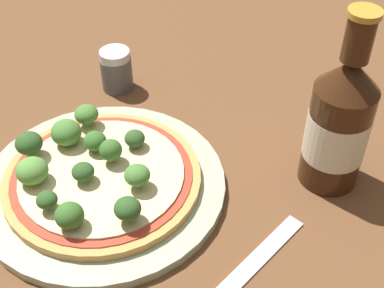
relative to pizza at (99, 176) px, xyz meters
The scene contains 18 objects.
ground_plane 0.02m from the pizza, 66.84° to the left, with size 3.00×3.00×0.00m, color brown.
plate 0.01m from the pizza, ahead, with size 0.28×0.28×0.01m.
pizza is the anchor object (origin of this frame).
broccoli_floret_0 0.08m from the pizza, 74.71° to the right, with size 0.03×0.03×0.03m.
broccoli_floret_1 0.09m from the pizza, 132.87° to the left, with size 0.03×0.03×0.03m.
broccoli_floret_2 0.04m from the pizza, 127.59° to the left, with size 0.03×0.03×0.02m.
broccoli_floret_3 0.03m from the pizza, 104.95° to the right, with size 0.02×0.02×0.02m.
broccoli_floret_4 0.06m from the pizza, 74.64° to the left, with size 0.02×0.02×0.02m.
broccoli_floret_5 0.07m from the pizza, 158.06° to the left, with size 0.04×0.04×0.03m.
broccoli_floret_6 0.07m from the pizza, 140.57° to the right, with size 0.04×0.04×0.03m.
broccoli_floret_7 0.09m from the pizza, 32.70° to the right, with size 0.03×0.03×0.03m.
broccoli_floret_8 0.06m from the pizza, ahead, with size 0.03×0.03×0.03m.
broccoli_floret_9 0.07m from the pizza, 100.92° to the right, with size 0.02×0.02×0.02m.
broccoli_floret_10 0.03m from the pizza, 69.90° to the left, with size 0.03×0.03×0.03m.
broccoli_floret_11 0.09m from the pizza, behind, with size 0.03×0.03×0.03m.
beer_bottle 0.27m from the pizza, 31.05° to the left, with size 0.07×0.07×0.22m.
pepper_shaker 0.20m from the pizza, 117.20° to the left, with size 0.04×0.04×0.06m.
fork 0.20m from the pizza, ahead, with size 0.06×0.18×0.00m.
Camera 1 is at (0.29, -0.34, 0.45)m, focal length 50.00 mm.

